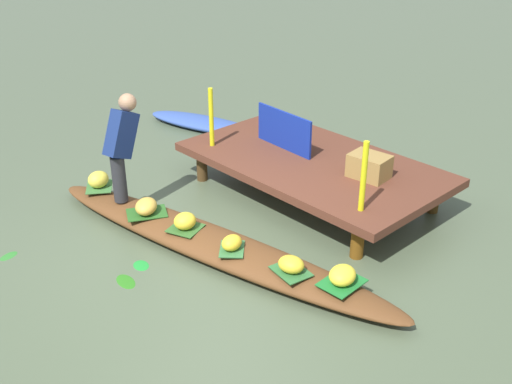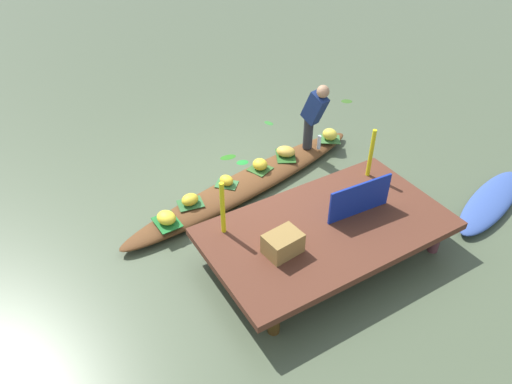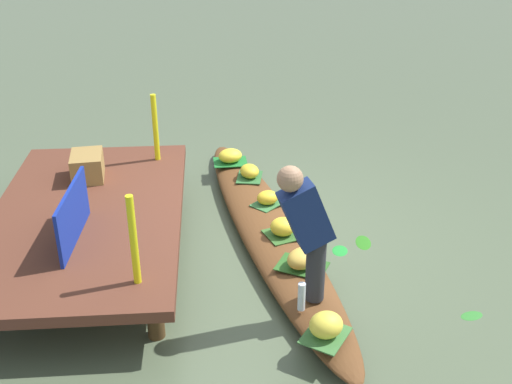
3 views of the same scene
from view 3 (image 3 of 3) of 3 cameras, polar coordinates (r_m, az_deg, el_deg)
The scene contains 24 objects.
canal_water at distance 6.37m, azimuth 1.17°, elevation -4.34°, with size 40.00×40.00×0.00m, color #4C5A41.
dock_platform at distance 6.12m, azimuth -15.35°, elevation -2.28°, with size 3.20×1.80×0.48m.
vendor_boat at distance 6.32m, azimuth 1.18°, elevation -3.53°, with size 4.55×0.62×0.21m, color brown.
leaf_mat_0 at distance 6.59m, azimuth 1.08°, elevation -1.09°, with size 0.33×0.24×0.01m, color #356E39.
banana_bunch_0 at distance 6.56m, azimuth 1.08°, elevation -0.52°, with size 0.23×0.19×0.15m, color yellow.
leaf_mat_1 at distance 4.83m, azimuth 6.44°, elevation -13.02°, with size 0.37×0.30×0.01m, color #3B6F36.
banana_bunch_1 at distance 4.77m, azimuth 6.50°, elevation -12.11°, with size 0.26×0.23×0.20m, color yellow.
leaf_mat_2 at distance 6.03m, azimuth 2.48°, elevation -3.95°, with size 0.32×0.32×0.01m, color #325E26.
banana_bunch_2 at distance 5.99m, azimuth 2.49°, elevation -3.23°, with size 0.23×0.25×0.18m, color yellow.
leaf_mat_3 at distance 5.57m, azimuth 4.27°, elevation -6.85°, with size 0.44×0.31×0.01m, color #27581F.
banana_bunch_3 at distance 5.53m, azimuth 4.30°, elevation -6.12°, with size 0.31×0.24×0.17m, color gold.
leaf_mat_4 at distance 7.18m, azimuth -0.60°, elevation 1.39°, with size 0.36×0.28×0.01m, color #2D6431.
banana_bunch_4 at distance 7.15m, azimuth -0.61°, elevation 1.94°, with size 0.26×0.21×0.15m, color gold.
leaf_mat_5 at distance 7.58m, azimuth -2.39°, elevation 2.80°, with size 0.41×0.31×0.01m, color #1D6E2B.
banana_bunch_5 at distance 7.55m, azimuth -2.40°, elevation 3.37°, with size 0.29×0.24×0.17m, color yellow.
vendor_person at distance 4.80m, azimuth 4.69°, elevation -3.19°, with size 0.26×0.48×1.22m.
water_bottle at distance 5.00m, azimuth 4.24°, elevation -9.62°, with size 0.06×0.06×0.25m, color silver.
market_banner at distance 5.55m, azimuth -16.57°, elevation -2.01°, with size 0.95×0.03×0.49m, color navy.
railing_post_west at distance 4.78m, azimuth -11.26°, elevation -4.41°, with size 0.06×0.06×0.76m, color yellow.
railing_post_east at distance 6.94m, azimuth -9.29°, elevation 5.89°, with size 0.06×0.06×0.76m, color yellow.
produce_crate at distance 6.73m, azimuth -15.32°, elevation 2.33°, with size 0.44×0.32×0.27m, color olive.
drifting_plant_0 at distance 5.63m, azimuth 19.32°, elevation -10.72°, with size 0.21×0.12×0.01m, color #2E782C.
drifting_plant_1 at distance 6.40m, azimuth 9.89°, elevation -4.61°, with size 0.28×0.16×0.01m, color #29701B.
drifting_plant_2 at distance 6.23m, azimuth 7.77°, elevation -5.38°, with size 0.21×0.15×0.01m, color #1F8C30.
Camera 3 is at (-5.43, 0.55, 3.29)m, focal length 43.27 mm.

